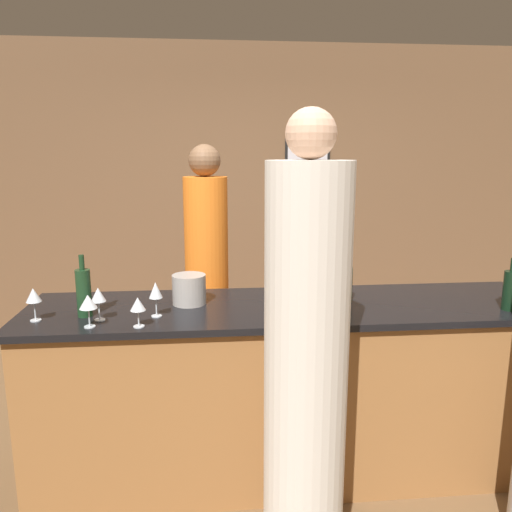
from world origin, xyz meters
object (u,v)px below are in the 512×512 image
(bartender, at_px, (207,292))
(wine_bottle_0, at_px, (84,292))
(wine_bottle_2, at_px, (345,283))
(guest_1, at_px, (306,371))
(wine_bottle_1, at_px, (511,290))
(ice_bucket, at_px, (189,289))

(bartender, height_order, wine_bottle_0, bartender)
(wine_bottle_0, relative_size, wine_bottle_2, 1.12)
(bartender, distance_m, guest_1, 1.43)
(bartender, relative_size, wine_bottle_1, 6.68)
(wine_bottle_2, bearing_deg, guest_1, -116.41)
(guest_1, height_order, wine_bottle_1, guest_1)
(ice_bucket, bearing_deg, wine_bottle_1, -9.10)
(wine_bottle_0, relative_size, wine_bottle_1, 1.14)
(wine_bottle_2, height_order, ice_bucket, wine_bottle_2)
(guest_1, xyz_separation_m, wine_bottle_2, (0.35, 0.71, 0.17))
(bartender, bearing_deg, ice_bucket, 81.37)
(wine_bottle_1, xyz_separation_m, wine_bottle_2, (-0.81, 0.23, -0.01))
(bartender, height_order, wine_bottle_1, bartender)
(guest_1, relative_size, wine_bottle_1, 7.09)
(guest_1, distance_m, wine_bottle_0, 1.18)
(wine_bottle_2, bearing_deg, bartender, 139.13)
(bartender, relative_size, wine_bottle_0, 5.86)
(wine_bottle_1, bearing_deg, wine_bottle_2, 164.26)
(bartender, height_order, guest_1, guest_1)
(guest_1, bearing_deg, bartender, 106.34)
(bartender, height_order, wine_bottle_2, bartender)
(wine_bottle_1, distance_m, ice_bucket, 1.68)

